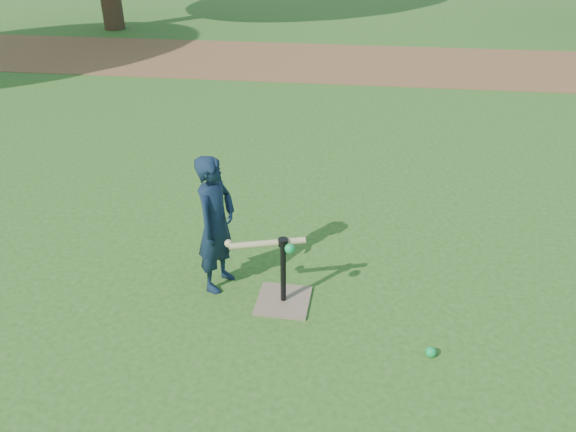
# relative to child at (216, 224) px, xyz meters

# --- Properties ---
(ground) EXTENTS (80.00, 80.00, 0.00)m
(ground) POSITION_rel_child_xyz_m (0.94, -0.02, -0.60)
(ground) COLOR #285116
(ground) RESTS_ON ground
(dirt_strip) EXTENTS (24.00, 3.00, 0.01)m
(dirt_strip) POSITION_rel_child_xyz_m (0.94, 7.48, -0.59)
(dirt_strip) COLOR brown
(dirt_strip) RESTS_ON ground
(child) EXTENTS (0.40, 0.50, 1.20)m
(child) POSITION_rel_child_xyz_m (0.00, 0.00, 0.00)
(child) COLOR black
(child) RESTS_ON ground
(wiffle_ball_ground) EXTENTS (0.08, 0.08, 0.08)m
(wiffle_ball_ground) POSITION_rel_child_xyz_m (1.73, -0.67, -0.56)
(wiffle_ball_ground) COLOR #0D9941
(wiffle_ball_ground) RESTS_ON ground
(batting_tee) EXTENTS (0.45, 0.45, 0.61)m
(batting_tee) POSITION_rel_child_xyz_m (0.58, -0.18, -0.49)
(batting_tee) COLOR #7A634D
(batting_tee) RESTS_ON ground
(swing_action) EXTENTS (0.63, 0.22, 0.09)m
(swing_action) POSITION_rel_child_xyz_m (0.46, -0.22, -0.02)
(swing_action) COLOR tan
(swing_action) RESTS_ON ground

